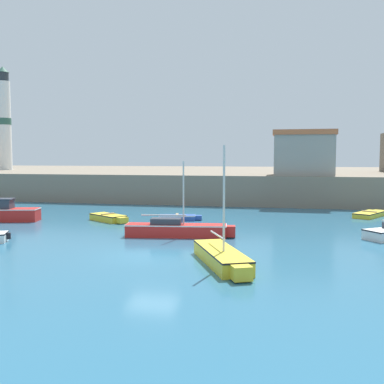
{
  "coord_description": "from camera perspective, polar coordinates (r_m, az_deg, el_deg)",
  "views": [
    {
      "loc": [
        6.46,
        -20.92,
        4.86
      ],
      "look_at": [
        -1.04,
        14.21,
        2.0
      ],
      "focal_mm": 42.0,
      "sensor_mm": 36.0,
      "label": 1
    }
  ],
  "objects": [
    {
      "name": "quay_seawall",
      "position": [
        63.34,
        6.18,
        1.48
      ],
      "size": [
        120.0,
        40.0,
        2.98
      ],
      "primitive_type": "cube",
      "color": "gray",
      "rests_on": "ground"
    },
    {
      "name": "harbor_shed_near_wharf",
      "position": [
        46.48,
        14.0,
        4.87
      ],
      "size": [
        6.01,
        5.17,
        4.45
      ],
      "color": "gray",
      "rests_on": "quay_seawall"
    },
    {
      "name": "ground_plane",
      "position": [
        22.43,
        -5.04,
        -7.98
      ],
      "size": [
        200.0,
        200.0,
        0.0
      ],
      "primitive_type": "plane",
      "color": "#28607F"
    },
    {
      "name": "motorboat_red_0",
      "position": [
        36.64,
        -23.06,
        -2.43
      ],
      "size": [
        5.95,
        2.67,
        2.61
      ],
      "color": "red",
      "rests_on": "ground"
    },
    {
      "name": "dinghy_blue_7",
      "position": [
        34.23,
        -1.72,
        -3.23
      ],
      "size": [
        3.36,
        1.7,
        0.48
      ],
      "color": "#284C9E",
      "rests_on": "ground"
    },
    {
      "name": "dinghy_yellow_3",
      "position": [
        34.32,
        -10.52,
        -3.2
      ],
      "size": [
        3.65,
        2.92,
        0.58
      ],
      "color": "yellow",
      "rests_on": "ground"
    },
    {
      "name": "lighthouse",
      "position": [
        67.94,
        -22.74,
        8.43
      ],
      "size": [
        1.83,
        1.83,
        14.15
      ],
      "color": "silver",
      "rests_on": "quay_seawall"
    },
    {
      "name": "sailboat_red_4",
      "position": [
        27.27,
        -1.9,
        -4.72
      ],
      "size": [
        6.7,
        2.03,
        4.58
      ],
      "color": "red",
      "rests_on": "ground"
    },
    {
      "name": "sailboat_yellow_1",
      "position": [
        20.35,
        3.84,
        -8.16
      ],
      "size": [
        3.4,
        5.69,
        5.35
      ],
      "color": "yellow",
      "rests_on": "ground"
    },
    {
      "name": "dinghy_yellow_2",
      "position": [
        38.93,
        21.66,
        -2.61
      ],
      "size": [
        3.01,
        4.12,
        0.48
      ],
      "color": "yellow",
      "rests_on": "ground"
    }
  ]
}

